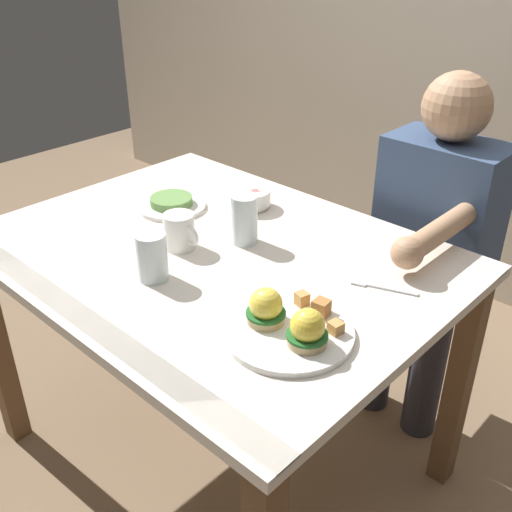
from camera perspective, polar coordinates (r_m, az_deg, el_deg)
name	(u,v)px	position (r m, az deg, el deg)	size (l,w,h in m)	color
ground_plane	(221,452)	(2.02, -3.32, -18.10)	(6.00, 6.00, 0.00)	#7F664C
dining_table	(215,284)	(1.61, -3.96, -2.70)	(1.20, 0.90, 0.74)	silver
eggs_benedict_plate	(289,325)	(1.23, 3.15, -6.55)	(0.27, 0.27, 0.09)	white
fruit_bowl	(250,198)	(1.78, -0.54, 5.55)	(0.12, 0.12, 0.06)	white
coffee_mug	(180,230)	(1.55, -7.24, 2.42)	(0.11, 0.08, 0.09)	white
fork	(380,287)	(1.43, 11.68, -2.88)	(0.15, 0.07, 0.00)	silver
water_glass_near	(151,259)	(1.43, -9.93, -0.28)	(0.07, 0.07, 0.12)	silver
water_glass_far	(245,223)	(1.57, -1.10, 3.18)	(0.07, 0.07, 0.13)	silver
side_plate	(172,204)	(1.80, -8.01, 4.92)	(0.20, 0.20, 0.04)	white
diner_person	(432,240)	(1.87, 16.34, 1.49)	(0.34, 0.54, 1.14)	#33333D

